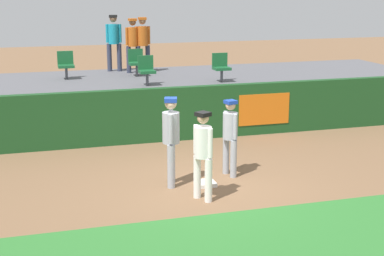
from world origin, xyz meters
The scene contains 15 objects.
ground_plane centered at (0.00, 0.00, 0.00)m, with size 60.00×60.00×0.00m, color brown.
grass_foreground_strip centered at (0.00, -2.86, 0.00)m, with size 18.00×2.80×0.01m, color #2D722D.
first_base centered at (0.03, 0.09, 0.04)m, with size 0.40×0.40×0.08m, color white.
player_fielder_home centered at (-0.27, -0.68, 1.01)m, with size 0.45×0.57×1.76m.
player_runner_visitor centered at (0.74, 0.56, 0.98)m, with size 0.38×0.46×1.69m.
player_coach_visitor centered at (-0.65, 0.30, 1.08)m, with size 0.44×0.51×1.87m.
field_wall centered at (0.01, 3.79, 0.72)m, with size 18.00×0.26×1.45m.
bleacher_platform centered at (0.00, 6.36, 0.65)m, with size 18.00×4.80×1.29m, color #59595E.
seat_back_center centered at (-0.05, 7.03, 1.76)m, with size 0.47×0.44×0.84m.
seat_front_center centered at (-0.10, 5.23, 1.76)m, with size 0.44×0.44×0.84m.
seat_front_right centered at (2.14, 5.23, 1.76)m, with size 0.47×0.44×0.84m.
seat_back_left centered at (-2.23, 7.03, 1.76)m, with size 0.48×0.44×0.84m.
spectator_hooded centered at (0.30, 7.69, 2.32)m, with size 0.50×0.34×1.78m.
spectator_capped centered at (-0.55, 8.25, 2.36)m, with size 0.50×0.43×1.84m.
spectator_casual centered at (-0.01, 7.75, 2.30)m, with size 0.49×0.37×1.75m.
Camera 1 is at (-3.46, -10.84, 4.09)m, focal length 54.05 mm.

